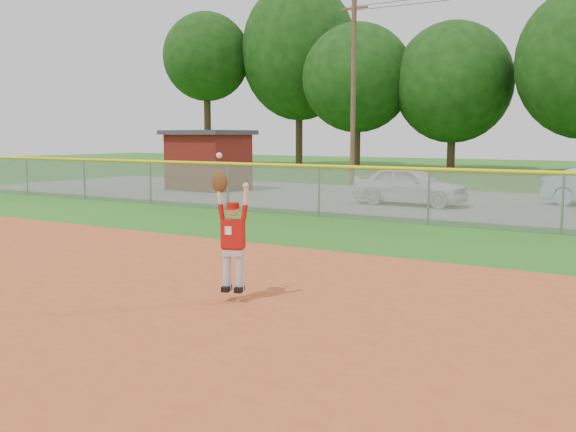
# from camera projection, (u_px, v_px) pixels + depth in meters

# --- Properties ---
(ground) EXTENTS (120.00, 120.00, 0.00)m
(ground) POSITION_uv_depth(u_px,v_px,m) (183.00, 312.00, 8.73)
(ground) COLOR #236016
(ground) RESTS_ON ground
(parking_strip) EXTENTS (44.00, 10.00, 0.03)m
(parking_strip) POSITION_uv_depth(u_px,v_px,m) (485.00, 204.00, 22.30)
(parking_strip) COLOR slate
(parking_strip) RESTS_ON ground
(car_white_a) EXTENTS (3.93, 1.63, 1.33)m
(car_white_a) POSITION_uv_depth(u_px,v_px,m) (410.00, 185.00, 21.90)
(car_white_a) COLOR white
(car_white_a) RESTS_ON parking_strip
(utility_shed) EXTENTS (3.75, 3.06, 2.62)m
(utility_shed) POSITION_uv_depth(u_px,v_px,m) (208.00, 160.00, 28.01)
(utility_shed) COLOR #51130B
(utility_shed) RESTS_ON ground
(outfield_fence) EXTENTS (40.06, 0.10, 1.55)m
(outfield_fence) POSITION_uv_depth(u_px,v_px,m) (429.00, 192.00, 17.10)
(outfield_fence) COLOR gray
(outfield_fence) RESTS_ON ground
(power_lines) EXTENTS (19.40, 0.24, 9.00)m
(power_lines) POSITION_uv_depth(u_px,v_px,m) (552.00, 79.00, 26.29)
(power_lines) COLOR #4C3823
(power_lines) RESTS_ON ground
(ballplayer) EXTENTS (0.57, 0.31, 1.97)m
(ballplayer) POSITION_uv_depth(u_px,v_px,m) (231.00, 232.00, 9.07)
(ballplayer) COLOR silver
(ballplayer) RESTS_ON ground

